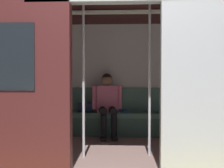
{
  "coord_description": "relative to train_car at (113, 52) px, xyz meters",
  "views": [
    {
      "loc": [
        -0.11,
        3.13,
        1.08
      ],
      "look_at": [
        0.09,
        -1.13,
        0.98
      ],
      "focal_mm": 44.41,
      "sensor_mm": 36.0,
      "label": 1
    }
  ],
  "objects": [
    {
      "name": "person_seated",
      "position": [
        0.15,
        -0.86,
        -0.81
      ],
      "size": [
        0.55,
        0.71,
        1.16
      ],
      "color": "pink",
      "rests_on": "ground_plane"
    },
    {
      "name": "book",
      "position": [
        -0.17,
        -0.97,
        -1.02
      ],
      "size": [
        0.22,
        0.26,
        0.03
      ],
      "primitive_type": "cube",
      "rotation": [
        0.0,
        0.0,
        0.39
      ],
      "color": "#26598C",
      "rests_on": "bench_seat"
    },
    {
      "name": "grab_pole_door",
      "position": [
        0.38,
        0.55,
        -0.42
      ],
      "size": [
        0.04,
        0.04,
        2.11
      ],
      "primitive_type": "cylinder",
      "color": "silver",
      "rests_on": "ground_plane"
    },
    {
      "name": "grab_pole_far",
      "position": [
        -0.52,
        0.4,
        -0.42
      ],
      "size": [
        0.04,
        0.04,
        2.11
      ],
      "primitive_type": "cylinder",
      "color": "silver",
      "rests_on": "ground_plane"
    },
    {
      "name": "handbag",
      "position": [
        0.57,
        -0.98,
        -0.95
      ],
      "size": [
        0.26,
        0.15,
        0.17
      ],
      "color": "#262D4C",
      "rests_on": "bench_seat"
    },
    {
      "name": "bench_seat",
      "position": [
        -0.07,
        -0.91,
        -1.14
      ],
      "size": [
        2.51,
        0.44,
        0.43
      ],
      "color": "#4C7566",
      "rests_on": "ground_plane"
    },
    {
      "name": "train_car",
      "position": [
        0.0,
        0.0,
        0.0
      ],
      "size": [
        6.4,
        2.52,
        2.25
      ],
      "color": "silver",
      "rests_on": "ground_plane"
    }
  ]
}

